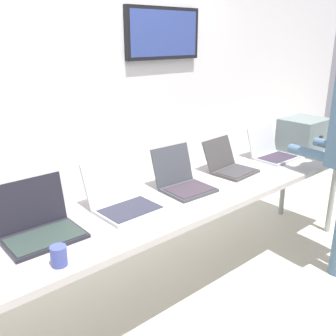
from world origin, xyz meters
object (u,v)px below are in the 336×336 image
object	(u,v)px
equipment_box	(303,134)
laptop_station_3	(182,180)
laptop_station_5	(271,151)
laptop_station_4	(229,165)
laptop_station_1	(38,225)
workbench	(185,198)
coffee_mug	(59,256)
laptop_station_2	(122,198)

from	to	relation	value
equipment_box	laptop_station_3	bearing A→B (deg)	179.00
laptop_station_5	laptop_station_4	bearing A→B (deg)	179.75
laptop_station_1	equipment_box	bearing A→B (deg)	-1.03
workbench	laptop_station_1	xyz separation A→B (m)	(-0.96, 0.07, 0.11)
laptop_station_3	coffee_mug	distance (m)	1.07
laptop_station_3	laptop_station_5	distance (m)	1.03
laptop_station_2	laptop_station_5	xyz separation A→B (m)	(1.50, 0.00, -0.00)
equipment_box	laptop_station_2	distance (m)	1.93
laptop_station_2	laptop_station_3	world-z (taller)	laptop_station_2
laptop_station_3	laptop_station_5	xyz separation A→B (m)	(1.03, 0.01, -0.00)
workbench	laptop_station_4	bearing A→B (deg)	7.09
laptop_station_3	laptop_station_5	world-z (taller)	laptop_station_3
equipment_box	laptop_station_4	xyz separation A→B (m)	(-0.95, 0.04, -0.09)
equipment_box	laptop_station_2	size ratio (longest dim) A/B	1.05
laptop_station_2	laptop_station_5	size ratio (longest dim) A/B	1.11
laptop_station_1	laptop_station_3	size ratio (longest dim) A/B	1.08
laptop_station_5	coffee_mug	xyz separation A→B (m)	(-2.06, -0.31, -0.01)
equipment_box	laptop_station_3	distance (m)	1.45
laptop_station_1	laptop_station_2	world-z (taller)	laptop_station_1
workbench	laptop_station_5	size ratio (longest dim) A/B	10.29
laptop_station_3	coffee_mug	size ratio (longest dim) A/B	3.80
laptop_station_5	workbench	bearing A→B (deg)	-176.60
equipment_box	laptop_station_5	distance (m)	0.43
laptop_station_1	laptop_station_5	size ratio (longest dim) A/B	1.15
laptop_station_2	laptop_station_3	size ratio (longest dim) A/B	1.04
laptop_station_1	laptop_station_4	distance (m)	1.48
laptop_station_2	laptop_station_5	world-z (taller)	laptop_station_2
equipment_box	laptop_station_1	bearing A→B (deg)	178.97
laptop_station_4	laptop_station_1	bearing A→B (deg)	179.94
workbench	laptop_station_4	distance (m)	0.53
laptop_station_1	laptop_station_5	xyz separation A→B (m)	(2.01, -0.00, -0.01)
workbench	equipment_box	world-z (taller)	equipment_box
laptop_station_1	laptop_station_4	world-z (taller)	laptop_station_1
laptop_station_1	laptop_station_2	xyz separation A→B (m)	(0.51, -0.01, -0.00)
workbench	laptop_station_1	world-z (taller)	laptop_station_1
laptop_station_5	laptop_station_3	bearing A→B (deg)	-179.19
workbench	laptop_station_2	bearing A→B (deg)	172.43
laptop_station_1	laptop_station_5	bearing A→B (deg)	-0.11
equipment_box	coffee_mug	size ratio (longest dim) A/B	4.14
workbench	laptop_station_2	xyz separation A→B (m)	(-0.46, 0.06, 0.11)
workbench	laptop_station_2	world-z (taller)	laptop_station_2
laptop_station_3	laptop_station_1	bearing A→B (deg)	178.94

